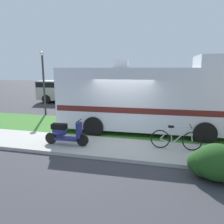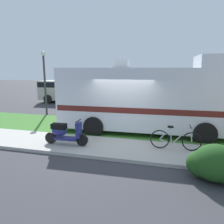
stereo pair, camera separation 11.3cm
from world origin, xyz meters
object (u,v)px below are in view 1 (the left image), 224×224
bicycle (176,139)px  pickup_truck_far (62,91)px  street_lamp_post (43,77)px  motorhome_rv (148,97)px  scooter (65,133)px

bicycle → pickup_truck_far: size_ratio=0.34×
pickup_truck_far → street_lamp_post: bearing=-74.5°
motorhome_rv → scooter: motorhome_rv is taller
pickup_truck_far → motorhome_rv: bearing=-42.5°
motorhome_rv → pickup_truck_far: bearing=137.5°
scooter → street_lamp_post: 6.59m
bicycle → street_lamp_post: bearing=150.1°
bicycle → street_lamp_post: street_lamp_post is taller
scooter → pickup_truck_far: pickup_truck_far is taller
scooter → bicycle: scooter is taller
scooter → pickup_truck_far: size_ratio=0.33×
scooter → bicycle: bearing=7.3°
bicycle → pickup_truck_far: bearing=133.9°
motorhome_rv → bicycle: (1.19, -2.23, -1.14)m
motorhome_rv → pickup_truck_far: size_ratio=1.51×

